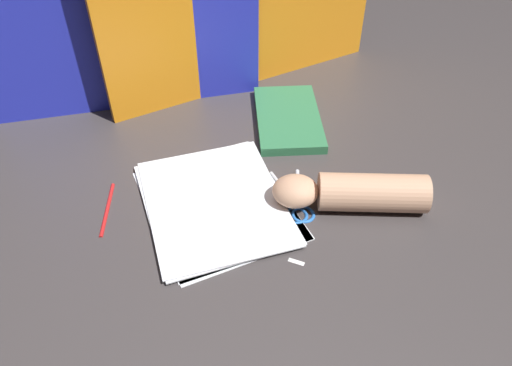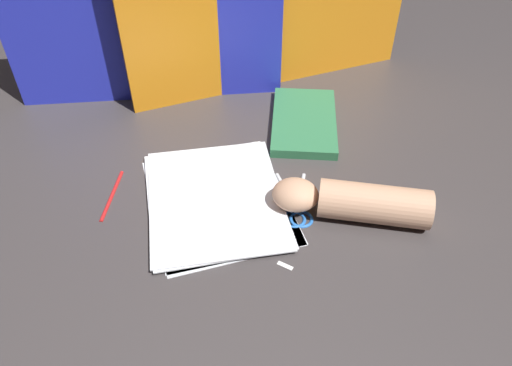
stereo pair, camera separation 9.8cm
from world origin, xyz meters
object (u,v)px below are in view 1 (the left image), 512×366
object	(u,v)px
scissors	(296,204)
hand_forearm	(353,192)
paper_stack	(216,202)
book_closed	(288,118)

from	to	relation	value
scissors	hand_forearm	world-z (taller)	hand_forearm
paper_stack	scissors	bearing A→B (deg)	-21.20
paper_stack	scissors	xyz separation A→B (m)	(0.15, -0.06, -0.00)
book_closed	scissors	distance (m)	0.29
book_closed	paper_stack	bearing A→B (deg)	-139.62
scissors	hand_forearm	size ratio (longest dim) A/B	0.54
paper_stack	scissors	distance (m)	0.16
hand_forearm	scissors	bearing A→B (deg)	158.11
paper_stack	book_closed	xyz separation A→B (m)	(0.25, 0.21, 0.01)
scissors	book_closed	bearing A→B (deg)	69.92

